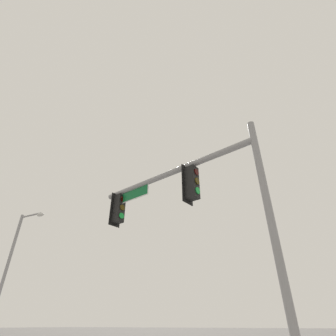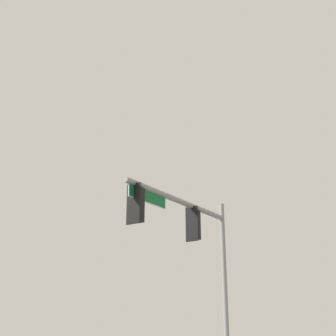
{
  "view_description": "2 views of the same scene",
  "coord_description": "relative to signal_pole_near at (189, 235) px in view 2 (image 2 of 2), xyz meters",
  "views": [
    {
      "loc": [
        -6.15,
        -2.17,
        1.79
      ],
      "look_at": [
        -1.4,
        -10.77,
        7.68
      ],
      "focal_mm": 28.0,
      "sensor_mm": 36.0,
      "label": 1
    },
    {
      "loc": [
        12.52,
        -2.74,
        1.79
      ],
      "look_at": [
        -2.92,
        -9.86,
        7.87
      ],
      "focal_mm": 50.0,
      "sensor_mm": 36.0,
      "label": 2
    }
  ],
  "objects": [
    {
      "name": "signal_pole_near",
      "position": [
        0.0,
        0.0,
        0.0
      ],
      "size": [
        6.22,
        1.36,
        6.9
      ],
      "color": "gray",
      "rests_on": "ground_plane"
    }
  ]
}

